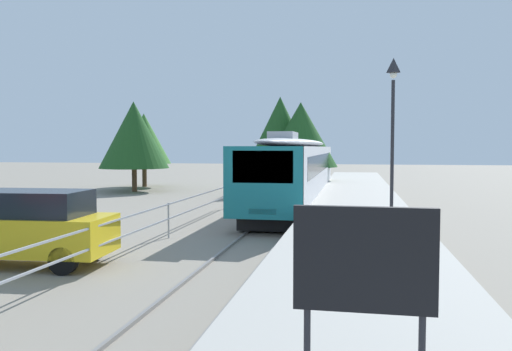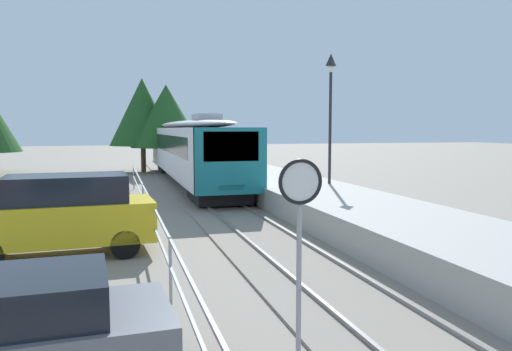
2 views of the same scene
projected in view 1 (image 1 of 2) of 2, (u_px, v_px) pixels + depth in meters
The scene contains 11 objects.
ground_plane at pixel (186, 234), 18.96m from camera, with size 160.00×160.00×0.00m, color gray.
track_rails at pixel (266, 235), 18.39m from camera, with size 3.20×60.00×0.14m.
commuter_train at pixel (296, 167), 27.79m from camera, with size 2.82×20.87×3.74m.
station_platform at pixel (358, 227), 17.76m from camera, with size 3.90×60.00×0.90m, color #A8A59E.
platform_lamp_mid_platform at pixel (393, 106), 17.54m from camera, with size 0.34×0.34×5.35m.
platform_notice_board at pixel (364, 267), 4.33m from camera, with size 1.20×0.08×1.80m.
parked_suv_yellow at pixel (27, 227), 13.79m from camera, with size 4.70×2.17×2.04m.
tree_behind_carpark at pixel (301, 135), 35.65m from camera, with size 5.16×5.16×6.34m.
tree_behind_station_far at pixel (280, 131), 37.09m from camera, with size 4.80×4.80×6.87m.
tree_distant_left at pixel (134, 135), 36.82m from camera, with size 4.99×4.99×6.51m.
tree_distant_centre at pixel (144, 139), 41.39m from camera, with size 4.30×4.30×5.94m.
Camera 1 is at (3.10, 4.02, 3.20)m, focal length 35.91 mm.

